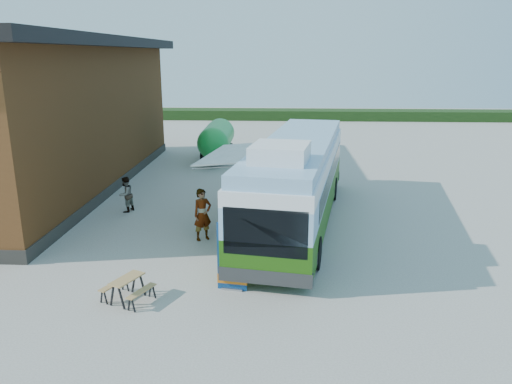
# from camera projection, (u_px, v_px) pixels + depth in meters

# --- Properties ---
(ground) EXTENTS (100.00, 100.00, 0.00)m
(ground) POSITION_uv_depth(u_px,v_px,m) (224.00, 269.00, 16.04)
(ground) COLOR #BCB7AD
(ground) RESTS_ON ground
(barn) EXTENTS (9.60, 21.20, 7.50)m
(barn) POSITION_uv_depth(u_px,v_px,m) (38.00, 117.00, 25.21)
(barn) COLOR brown
(barn) RESTS_ON ground
(hedge) EXTENTS (40.00, 3.00, 1.00)m
(hedge) POSITION_uv_depth(u_px,v_px,m) (341.00, 115.00, 52.08)
(hedge) COLOR #264419
(hedge) RESTS_ON ground
(bus) EXTENTS (4.83, 13.18, 3.97)m
(bus) POSITION_uv_depth(u_px,v_px,m) (297.00, 179.00, 19.78)
(bus) COLOR #346B11
(bus) RESTS_ON ground
(awning) EXTENTS (3.47, 4.86, 0.54)m
(awning) POSITION_uv_depth(u_px,v_px,m) (246.00, 153.00, 19.60)
(awning) COLOR white
(awning) RESTS_ON ground
(banner) EXTENTS (0.89, 0.28, 2.06)m
(banner) POSITION_uv_depth(u_px,v_px,m) (232.00, 263.00, 14.39)
(banner) COLOR navy
(banner) RESTS_ON ground
(picnic_table) EXTENTS (1.52, 1.46, 0.68)m
(picnic_table) POSITION_uv_depth(u_px,v_px,m) (127.00, 284.00, 13.84)
(picnic_table) COLOR #A8864F
(picnic_table) RESTS_ON ground
(person_a) EXTENTS (0.85, 0.79, 1.95)m
(person_a) POSITION_uv_depth(u_px,v_px,m) (203.00, 215.00, 18.31)
(person_a) COLOR #999999
(person_a) RESTS_ON ground
(person_b) EXTENTS (0.84, 0.93, 1.56)m
(person_b) POSITION_uv_depth(u_px,v_px,m) (126.00, 194.00, 21.63)
(person_b) COLOR #999999
(person_b) RESTS_ON ground
(slurry_tanker) EXTENTS (1.98, 6.52, 2.40)m
(slurry_tanker) POSITION_uv_depth(u_px,v_px,m) (217.00, 138.00, 32.23)
(slurry_tanker) COLOR green
(slurry_tanker) RESTS_ON ground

